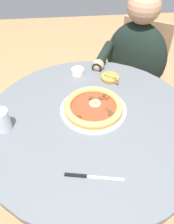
{
  "coord_description": "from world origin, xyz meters",
  "views": [
    {
      "loc": [
        0.1,
        0.75,
        1.53
      ],
      "look_at": [
        0.02,
        -0.04,
        0.78
      ],
      "focal_mm": 38.64,
      "sensor_mm": 36.0,
      "label": 1
    }
  ],
  "objects_px": {
    "cafe_chair_diner": "(138,70)",
    "dining_table": "(91,144)",
    "diner_person": "(132,81)",
    "ramekin_capers": "(78,71)",
    "steak_knife": "(85,176)",
    "olive_pan": "(110,78)",
    "pizza_on_plate": "(93,107)",
    "water_glass": "(2,121)"
  },
  "relations": [
    {
      "from": "cafe_chair_diner",
      "to": "dining_table",
      "type": "bearing_deg",
      "value": 58.76
    },
    {
      "from": "dining_table",
      "to": "diner_person",
      "type": "bearing_deg",
      "value": -121.09
    },
    {
      "from": "dining_table",
      "to": "ramekin_capers",
      "type": "bearing_deg",
      "value": -84.66
    },
    {
      "from": "diner_person",
      "to": "steak_knife",
      "type": "bearing_deg",
      "value": 64.66
    },
    {
      "from": "dining_table",
      "to": "ramekin_capers",
      "type": "relative_size",
      "value": 14.82
    },
    {
      "from": "cafe_chair_diner",
      "to": "ramekin_capers",
      "type": "bearing_deg",
      "value": 36.72
    },
    {
      "from": "olive_pan",
      "to": "dining_table",
      "type": "bearing_deg",
      "value": 65.42
    },
    {
      "from": "ramekin_capers",
      "to": "cafe_chair_diner",
      "type": "bearing_deg",
      "value": -143.28
    },
    {
      "from": "ramekin_capers",
      "to": "cafe_chair_diner",
      "type": "relative_size",
      "value": 0.08
    },
    {
      "from": "ramekin_capers",
      "to": "diner_person",
      "type": "height_order",
      "value": "diner_person"
    },
    {
      "from": "dining_table",
      "to": "olive_pan",
      "type": "distance_m",
      "value": 0.37
    },
    {
      "from": "dining_table",
      "to": "cafe_chair_diner",
      "type": "relative_size",
      "value": 1.15
    },
    {
      "from": "steak_knife",
      "to": "olive_pan",
      "type": "relative_size",
      "value": 1.85
    },
    {
      "from": "pizza_on_plate",
      "to": "cafe_chair_diner",
      "type": "height_order",
      "value": "cafe_chair_diner"
    },
    {
      "from": "diner_person",
      "to": "olive_pan",
      "type": "bearing_deg",
      "value": 53.27
    },
    {
      "from": "pizza_on_plate",
      "to": "olive_pan",
      "type": "bearing_deg",
      "value": -117.14
    },
    {
      "from": "dining_table",
      "to": "diner_person",
      "type": "xyz_separation_m",
      "value": [
        -0.36,
        -0.6,
        -0.09
      ]
    },
    {
      "from": "olive_pan",
      "to": "cafe_chair_diner",
      "type": "height_order",
      "value": "cafe_chair_diner"
    },
    {
      "from": "steak_knife",
      "to": "olive_pan",
      "type": "bearing_deg",
      "value": -108.32
    },
    {
      "from": "ramekin_capers",
      "to": "olive_pan",
      "type": "distance_m",
      "value": 0.18
    },
    {
      "from": "water_glass",
      "to": "cafe_chair_diner",
      "type": "height_order",
      "value": "same"
    },
    {
      "from": "water_glass",
      "to": "dining_table",
      "type": "bearing_deg",
      "value": -178.82
    },
    {
      "from": "water_glass",
      "to": "ramekin_capers",
      "type": "relative_size",
      "value": 1.48
    },
    {
      "from": "cafe_chair_diner",
      "to": "pizza_on_plate",
      "type": "bearing_deg",
      "value": 57.35
    },
    {
      "from": "dining_table",
      "to": "pizza_on_plate",
      "type": "xyz_separation_m",
      "value": [
        -0.02,
        -0.06,
        0.19
      ]
    },
    {
      "from": "steak_knife",
      "to": "cafe_chair_diner",
      "type": "height_order",
      "value": "cafe_chair_diner"
    },
    {
      "from": "water_glass",
      "to": "steak_knife",
      "type": "xyz_separation_m",
      "value": [
        -0.32,
        0.27,
        -0.04
      ]
    },
    {
      "from": "ramekin_capers",
      "to": "olive_pan",
      "type": "bearing_deg",
      "value": 157.66
    },
    {
      "from": "dining_table",
      "to": "steak_knife",
      "type": "xyz_separation_m",
      "value": [
        0.06,
        0.28,
        0.17
      ]
    },
    {
      "from": "ramekin_capers",
      "to": "water_glass",
      "type": "bearing_deg",
      "value": 47.25
    },
    {
      "from": "pizza_on_plate",
      "to": "cafe_chair_diner",
      "type": "xyz_separation_m",
      "value": [
        -0.42,
        -0.65,
        -0.26
      ]
    },
    {
      "from": "ramekin_capers",
      "to": "cafe_chair_diner",
      "type": "height_order",
      "value": "cafe_chair_diner"
    },
    {
      "from": "steak_knife",
      "to": "diner_person",
      "type": "xyz_separation_m",
      "value": [
        -0.42,
        -0.88,
        -0.26
      ]
    },
    {
      "from": "pizza_on_plate",
      "to": "diner_person",
      "type": "relative_size",
      "value": 0.27
    },
    {
      "from": "pizza_on_plate",
      "to": "ramekin_capers",
      "type": "relative_size",
      "value": 4.62
    },
    {
      "from": "dining_table",
      "to": "pizza_on_plate",
      "type": "bearing_deg",
      "value": -104.36
    },
    {
      "from": "steak_knife",
      "to": "cafe_chair_diner",
      "type": "relative_size",
      "value": 0.25
    },
    {
      "from": "pizza_on_plate",
      "to": "diner_person",
      "type": "height_order",
      "value": "diner_person"
    },
    {
      "from": "water_glass",
      "to": "diner_person",
      "type": "bearing_deg",
      "value": -140.72
    },
    {
      "from": "diner_person",
      "to": "cafe_chair_diner",
      "type": "height_order",
      "value": "diner_person"
    },
    {
      "from": "water_glass",
      "to": "diner_person",
      "type": "distance_m",
      "value": 1.0
    },
    {
      "from": "olive_pan",
      "to": "diner_person",
      "type": "relative_size",
      "value": 0.1
    }
  ]
}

